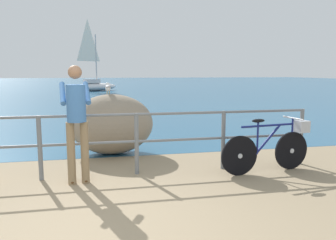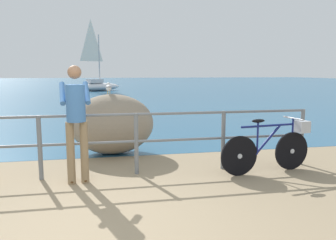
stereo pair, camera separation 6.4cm
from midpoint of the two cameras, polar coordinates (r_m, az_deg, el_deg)
ground_plane at (r=23.50m, az=-11.68°, el=3.82°), size 120.00×120.00×0.10m
sea_surface at (r=51.61m, az=-11.50°, el=6.19°), size 120.00×90.00×0.01m
promenade_railing at (r=5.49m, az=-12.97°, el=-2.97°), size 7.61×0.07×1.02m
bicycle at (r=5.93m, az=17.91°, el=-4.05°), size 1.69×0.48×0.92m
person_at_railing at (r=5.16m, az=-15.04°, el=0.23°), size 0.50×0.66×1.78m
breakwater_boulder_main at (r=6.97m, az=-9.20°, el=-0.70°), size 1.70×1.14×1.23m
seagull at (r=6.93m, az=-9.82°, el=5.52°), size 0.12×0.34×0.23m
sailboat at (r=30.40m, az=-11.91°, el=6.21°), size 4.41×3.45×6.16m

